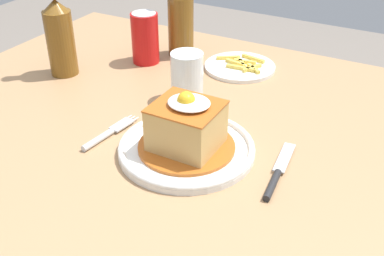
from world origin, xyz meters
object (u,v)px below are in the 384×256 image
Objects in this scene: soda_can at (145,38)px; beer_bottle_amber_far at (181,17)px; fork at (106,135)px; knife at (276,177)px; main_plate at (187,148)px; beer_bottle_amber at (59,33)px; drinking_glass at (187,80)px; side_plate_fries at (240,66)px.

beer_bottle_amber_far is (0.05, 0.08, 0.04)m from soda_can.
fork is 0.53× the size of beer_bottle_amber_far.
fork is 0.86× the size of knife.
main_plate is at bearing 10.51° from fork.
beer_bottle_amber reaches higher than drinking_glass.
main_plate is at bearing -61.13° from drinking_glass.
fork is 0.53× the size of beer_bottle_amber.
knife is at bearing 0.56° from main_plate.
beer_bottle_amber is (-0.13, -0.15, 0.04)m from soda_can.
beer_bottle_amber_far is at bearing 56.58° from soda_can.
soda_can reaches higher than drinking_glass.
soda_can is at bearing -161.61° from side_plate_fries.
fork is at bearing -103.30° from side_plate_fries.
main_plate is 0.91× the size of beer_bottle_amber_far.
side_plate_fries reaches higher than knife.
main_plate is 0.45m from beer_bottle_amber.
main_plate reaches higher than fork.
drinking_glass is (0.13, -0.21, -0.05)m from beer_bottle_amber_far.
beer_bottle_amber reaches higher than side_plate_fries.
drinking_glass is at bearing 146.64° from knife.
soda_can is 0.20m from beer_bottle_amber.
soda_can is 0.22m from drinking_glass.
main_plate is 0.16m from fork.
soda_can is 0.47× the size of beer_bottle_amber.
main_plate reaches higher than knife.
main_plate is 1.42× the size of side_plate_fries.
fork is 0.36m from soda_can.
soda_can reaches higher than main_plate.
beer_bottle_amber is 1.56× the size of side_plate_fries.
beer_bottle_amber is at bearing 145.09° from fork.
beer_bottle_amber_far is at bearing 122.72° from drinking_glass.
fork is 0.43m from beer_bottle_amber_far.
beer_bottle_amber is 1.00× the size of beer_bottle_amber_far.
main_plate is 1.46× the size of knife.
fork is at bearing -169.49° from main_plate.
beer_bottle_amber_far reaches higher than knife.
fork is 1.35× the size of drinking_glass.
knife is 0.98× the size of side_plate_fries.
main_plate is 2.30× the size of drinking_glass.
beer_bottle_amber_far is 0.25m from drinking_glass.
side_plate_fries is (0.10, 0.40, -0.00)m from fork.
beer_bottle_amber_far is at bearing 136.17° from knife.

